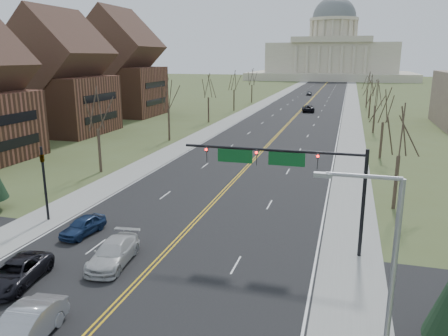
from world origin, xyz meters
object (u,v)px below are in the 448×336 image
Objects in this scene: car_sb_outer_second at (83,226)px; car_sb_inner_second at (113,253)px; car_far_sb at (309,93)px; car_far_nb at (308,108)px; signal_mast at (286,166)px; street_light at (384,285)px; car_sb_inner_lead at (24,329)px; signal_left at (44,175)px; car_sb_outer_lead at (16,273)px.

car_sb_inner_second is at bearing -31.57° from car_sb_outer_second.
car_sb_inner_second is 129.00m from car_far_sb.
signal_mast is at bearing 86.08° from car_far_nb.
street_light is at bearing 88.79° from car_far_nb.
car_far_sb is at bearing 83.89° from car_sb_inner_lead.
car_sb_outer_second is at bearing -22.57° from signal_left.
car_far_nb is 46.33m from car_far_sb.
car_sb_outer_second is at bearing 105.86° from car_sb_inner_lead.
car_sb_outer_lead is at bearing -61.99° from signal_left.
car_sb_outer_lead is (-4.29, 4.47, -0.12)m from car_sb_inner_lead.
signal_mast is 124.03m from car_far_sb.
car_far_nb is at bearing -88.62° from car_far_sb.
street_light is 1.81× the size of car_sb_outer_lead.
signal_mast reaches higher than car_sb_outer_second.
car_far_sb is (-3.96, 46.16, -0.07)m from car_far_nb.
signal_mast reaches higher than car_sb_inner_lead.
signal_left is 27.78m from street_light.
car_far_nb reaches higher than car_sb_outer_lead.
car_far_nb is at bearing 96.76° from street_light.
car_sb_inner_second is 1.30× the size of car_sb_outer_second.
car_sb_inner_lead reaches higher than car_far_nb.
street_light is at bearing -68.59° from signal_mast.
car_sb_inner_second is (4.08, 3.82, 0.05)m from car_sb_outer_lead.
car_sb_inner_second is at bearing 85.45° from car_sb_inner_lead.
car_sb_outer_lead is 1.16× the size of car_far_sb.
car_sb_inner_lead is 6.20m from car_sb_outer_lead.
car_sb_outer_lead is at bearing -146.58° from signal_mast.
signal_left reaches higher than car_far_nb.
car_sb_outer_second is at bearing 135.49° from car_sb_inner_second.
street_light reaches higher than car_sb_inner_lead.
car_sb_inner_lead is (-9.73, -13.73, -4.93)m from signal_mast.
signal_mast is 2.81× the size of car_far_sb.
car_sb_outer_second is 79.77m from car_far_nb.
signal_mast is at bearing 22.31° from car_sb_inner_second.
signal_mast is 17.53m from car_sb_inner_lead.
car_far_nb is (13.47, 77.41, -2.89)m from signal_left.
signal_left reaches higher than car_far_sb.
car_sb_inner_second reaches higher than car_sb_outer_second.
car_far_sb is at bearing 96.14° from street_light.
signal_left is at bearing 117.88° from car_sb_inner_lead.
car_far_nb reaches higher than car_far_sb.
car_far_nb is 1.35× the size of car_far_sb.
signal_mast is 3.07× the size of car_sb_outer_second.
car_far_nb reaches higher than car_sb_outer_second.
car_sb_inner_second is (-9.94, -5.43, -5.01)m from signal_mast.
street_light is 23.41m from car_sb_outer_second.
car_sb_inner_lead is 137.29m from car_far_sb.
car_sb_inner_lead is 0.97× the size of car_sb_inner_second.
car_sb_inner_second is at bearing 152.09° from street_light.
street_light is 137.93m from car_far_sb.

